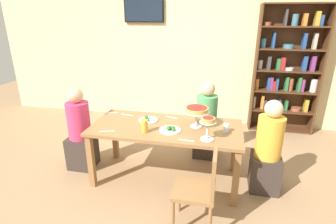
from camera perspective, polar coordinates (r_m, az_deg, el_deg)
The scene contains 20 objects.
ground_plane at distance 3.62m, azimuth -0.35°, elevation -13.89°, with size 12.00×12.00×0.00m, color #9E7A56.
rear_partition at distance 5.20m, azimuth 5.06°, elevation 13.27°, with size 8.00×0.12×2.80m, color beige.
dining_table at distance 3.29m, azimuth -0.37°, elevation -4.45°, with size 1.84×0.86×0.74m.
bookshelf at distance 5.12m, azimuth 24.27°, elevation 8.31°, with size 1.10×0.30×2.21m.
television at distance 5.26m, azimuth -5.25°, elevation 20.98°, with size 0.76×0.05×0.42m.
diner_head_west at distance 3.82m, azimuth -18.39°, elevation -4.63°, with size 0.34×0.34×1.15m.
diner_head_east at distance 3.37m, azimuth 20.64°, elevation -8.32°, with size 0.34×0.34×1.15m.
diner_far_right at distance 3.95m, azimuth 8.20°, elevation -2.87°, with size 0.34×0.34×1.15m.
chair_near_right at distance 2.66m, azimuth 7.24°, elevation -15.57°, with size 0.40×0.40×0.87m.
deep_dish_pizza_stand at distance 3.19m, azimuth 6.20°, elevation 0.25°, with size 0.31×0.31×0.25m.
personal_pizza_stand at distance 2.88m, azimuth 8.59°, elevation -2.56°, with size 0.18×0.18×0.26m.
salad_plate_near_diner at distance 3.43m, azimuth -4.31°, elevation -1.65°, with size 0.25×0.25×0.06m.
salad_plate_far_diner at distance 3.12m, azimuth 0.51°, elevation -3.79°, with size 0.26×0.26×0.07m.
beer_glass_amber_tall at distance 3.08m, azimuth -5.08°, elevation -3.08°, with size 0.08×0.08×0.15m, color gold.
water_glass_clear_near at distance 3.15m, azimuth 12.41°, elevation -3.40°, with size 0.06×0.06×0.10m, color white.
cutlery_fork_near at distance 3.52m, azimuth 0.79°, elevation -1.17°, with size 0.18×0.02×0.01m, color silver.
cutlery_knife_near at distance 3.65m, azimuth -8.77°, elevation -0.62°, with size 0.18×0.02×0.01m, color silver.
cutlery_fork_far at distance 3.77m, azimuth -12.01°, elevation -0.15°, with size 0.18×0.02×0.01m, color silver.
cutlery_knife_far at distance 3.20m, azimuth -13.08°, elevation -4.06°, with size 0.18×0.02×0.01m, color silver.
cutlery_spare_fork at distance 2.91m, azimuth 4.00°, elevation -6.11°, with size 0.18×0.02×0.01m, color silver.
Camera 1 is at (0.66, -2.92, 2.04)m, focal length 28.24 mm.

